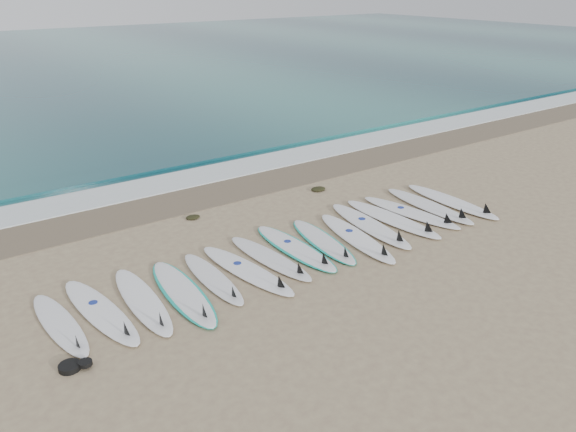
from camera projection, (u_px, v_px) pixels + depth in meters
ground at (299, 253)px, 11.57m from camera, size 120.00×120.00×0.00m
wet_sand_band at (206, 195)px, 14.65m from camera, size 120.00×1.80×0.01m
foam_band at (183, 180)px, 15.69m from camera, size 120.00×1.40×0.04m
wave_crest at (161, 165)px, 16.81m from camera, size 120.00×1.00×0.10m
surfboard_0 at (61, 325)px, 9.07m from camera, size 0.62×2.32×0.29m
surfboard_1 at (102, 312)px, 9.41m from camera, size 0.83×2.71×0.34m
surfboard_2 at (143, 301)px, 9.73m from camera, size 0.69×2.64×0.33m
surfboard_3 at (184, 293)px, 10.00m from camera, size 0.85×2.72×0.34m
surfboard_4 at (214, 279)px, 10.46m from camera, size 0.59×2.35×0.30m
surfboard_5 at (248, 271)px, 10.74m from camera, size 0.91×2.74×0.34m
surfboard_6 at (271, 259)px, 11.21m from camera, size 0.72×2.55×0.32m
surfboard_7 at (296, 248)px, 11.66m from camera, size 0.65×2.67×0.34m
surfboard_8 at (324, 241)px, 11.96m from camera, size 0.97×2.55×0.32m
surfboard_9 at (358, 238)px, 12.07m from camera, size 1.02×2.86×0.36m
surfboard_10 at (371, 226)px, 12.67m from camera, size 0.94×2.94×0.37m
surfboard_11 at (394, 219)px, 13.02m from camera, size 0.73×2.90×0.37m
surfboard_12 at (413, 213)px, 13.38m from camera, size 0.94×2.80×0.35m
surfboard_13 at (431, 206)px, 13.76m from camera, size 0.70×2.84×0.36m
surfboard_14 at (453, 202)px, 14.03m from camera, size 0.67×2.89×0.37m
seaweed_near at (193, 217)px, 13.21m from camera, size 0.34×0.27×0.07m
seaweed_far at (318, 189)px, 14.94m from camera, size 0.41×0.32×0.08m
leash_coil at (73, 366)px, 8.12m from camera, size 0.46×0.36×0.11m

